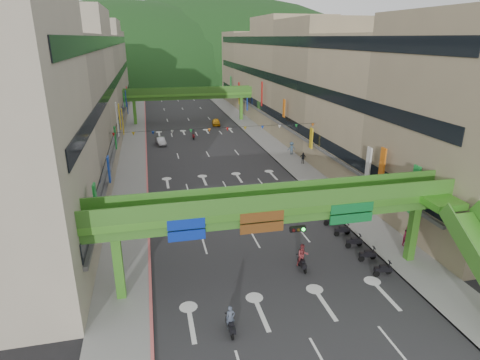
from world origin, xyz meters
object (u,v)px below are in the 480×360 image
at_px(scooter_rider_near, 231,321).
at_px(car_silver, 161,141).
at_px(car_yellow, 216,122).
at_px(scooter_rider_mid, 303,257).
at_px(pedestrian_red, 407,237).
at_px(overpass_near, 294,216).

distance_m(scooter_rider_near, car_silver, 46.41).
relative_size(car_silver, car_yellow, 0.96).
distance_m(scooter_rider_mid, car_silver, 41.72).
distance_m(scooter_rider_near, car_yellow, 60.28).
bearing_deg(scooter_rider_near, car_silver, 92.77).
bearing_deg(pedestrian_red, car_yellow, 77.99).
height_order(scooter_rider_mid, car_silver, scooter_rider_mid).
bearing_deg(pedestrian_red, car_silver, 95.62).
xyz_separation_m(overpass_near, car_silver, (-7.65, 41.98, -4.59)).
xyz_separation_m(car_silver, pedestrian_red, (18.91, -39.36, 0.26)).
bearing_deg(car_silver, pedestrian_red, -72.10).
relative_size(scooter_rider_mid, car_yellow, 0.56).
bearing_deg(overpass_near, scooter_rider_near, -140.96).
bearing_deg(car_yellow, scooter_rider_near, -92.34).
xyz_separation_m(scooter_rider_mid, car_yellow, (2.53, 53.96, -0.46)).
relative_size(car_silver, pedestrian_red, 2.12).
bearing_deg(scooter_rider_near, pedestrian_red, 22.77).
height_order(car_silver, pedestrian_red, pedestrian_red).
relative_size(overpass_near, car_silver, 7.53).
relative_size(overpass_near, scooter_rider_mid, 13.02).
bearing_deg(pedestrian_red, scooter_rider_mid, 167.88).
xyz_separation_m(scooter_rider_near, car_yellow, (9.25, 59.57, -0.19)).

